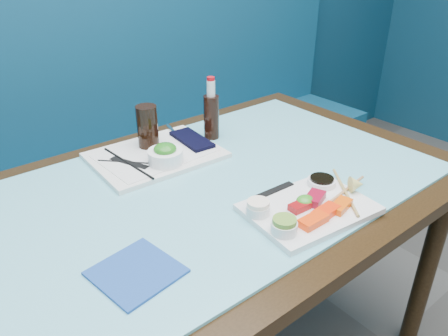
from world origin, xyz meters
TOP-DOWN VIEW (x-y plane):
  - booth_bench at (0.00, 2.29)m, footprint 3.00×0.56m
  - dining_table at (0.00, 1.45)m, footprint 1.40×0.90m
  - glass_top at (0.00, 1.45)m, footprint 1.22×0.76m
  - sashimi_plate at (0.09, 1.19)m, footprint 0.32×0.25m
  - salmon_left at (0.04, 1.13)m, footprint 0.07×0.04m
  - salmon_mid at (0.09, 1.14)m, footprint 0.08×0.04m
  - salmon_right at (0.14, 1.13)m, footprint 0.07×0.05m
  - tuna_left at (0.06, 1.19)m, footprint 0.05×0.03m
  - tuna_right at (0.11, 1.19)m, footprint 0.07×0.06m
  - seaweed_garnish at (0.08, 1.20)m, footprint 0.06×0.05m
  - ramekin_wasabi at (-0.04, 1.15)m, footprint 0.07×0.07m
  - wasabi_fill at (-0.04, 1.15)m, footprint 0.07×0.07m
  - ramekin_ginger at (-0.03, 1.24)m, footprint 0.06×0.06m
  - ginger_fill at (-0.03, 1.24)m, footprint 0.05×0.05m
  - soy_dish at (0.19, 1.24)m, footprint 0.08×0.08m
  - soy_fill at (0.19, 1.24)m, footprint 0.08×0.08m
  - lemon_wedge at (0.23, 1.16)m, footprint 0.05×0.06m
  - chopstick_sleeve at (0.07, 1.29)m, footprint 0.12×0.02m
  - wooden_chopstick_a at (0.20, 1.17)m, footprint 0.22×0.04m
  - wooden_chopstick_b at (0.21, 1.17)m, footprint 0.14×0.19m
  - serving_tray at (-0.05, 1.68)m, footprint 0.38×0.29m
  - paper_placemat at (-0.05, 1.68)m, footprint 0.33×0.24m
  - seaweed_bowl at (-0.06, 1.61)m, footprint 0.11×0.11m
  - seaweed_salad at (-0.06, 1.61)m, footprint 0.09×0.09m
  - cola_glass at (-0.04, 1.74)m, footprint 0.08×0.08m
  - navy_pouch at (0.08, 1.68)m, footprint 0.09×0.17m
  - fork at (0.08, 1.79)m, footprint 0.04×0.10m
  - black_chopstick_a at (-0.15, 1.67)m, footprint 0.03×0.26m
  - black_chopstick_b at (-0.14, 1.67)m, footprint 0.14×0.15m
  - tray_sleeve at (-0.15, 1.67)m, footprint 0.07×0.13m
  - cola_bottle_body at (0.17, 1.69)m, footprint 0.07×0.07m
  - cola_bottle_neck at (0.17, 1.69)m, footprint 0.04×0.04m
  - cola_bottle_cap at (0.17, 1.69)m, footprint 0.03×0.03m
  - blue_napkin at (-0.35, 1.26)m, footprint 0.18×0.18m

SIDE VIEW (x-z plane):
  - booth_bench at x=0.00m, z-range -0.21..0.96m
  - dining_table at x=0.00m, z-range 0.29..1.04m
  - glass_top at x=0.00m, z-range 0.75..0.76m
  - blue_napkin at x=-0.35m, z-range 0.76..0.76m
  - serving_tray at x=-0.05m, z-range 0.76..0.77m
  - sashimi_plate at x=0.09m, z-range 0.76..0.77m
  - paper_placemat at x=-0.05m, z-range 0.77..0.77m
  - tray_sleeve at x=-0.15m, z-range 0.77..0.78m
  - black_chopstick_b at x=-0.14m, z-range 0.77..0.78m
  - black_chopstick_a at x=-0.15m, z-range 0.77..0.78m
  - chopstick_sleeve at x=0.07m, z-range 0.77..0.78m
  - wooden_chopstick_a at x=0.20m, z-range 0.77..0.78m
  - wooden_chopstick_b at x=0.21m, z-range 0.77..0.78m
  - fork at x=0.08m, z-range 0.77..0.78m
  - navy_pouch at x=0.08m, z-range 0.77..0.79m
  - soy_dish at x=0.19m, z-range 0.77..0.79m
  - tuna_left at x=0.06m, z-range 0.77..0.79m
  - salmon_right at x=0.14m, z-range 0.77..0.79m
  - salmon_mid at x=0.09m, z-range 0.77..0.79m
  - salmon_left at x=0.04m, z-range 0.77..0.79m
  - tuna_right at x=0.11m, z-range 0.77..0.79m
  - ramekin_ginger at x=-0.03m, z-range 0.77..0.80m
  - seaweed_garnish at x=0.08m, z-range 0.77..0.80m
  - ramekin_wasabi at x=-0.04m, z-range 0.77..0.80m
  - soy_fill at x=0.19m, z-range 0.79..0.79m
  - seaweed_bowl at x=-0.06m, z-range 0.77..0.81m
  - lemon_wedge at x=0.23m, z-range 0.77..0.82m
  - ginger_fill at x=-0.03m, z-range 0.80..0.81m
  - wasabi_fill at x=-0.04m, z-range 0.80..0.81m
  - seaweed_salad at x=-0.06m, z-range 0.80..0.83m
  - cola_bottle_body at x=0.17m, z-range 0.76..0.90m
  - cola_glass at x=-0.04m, z-range 0.77..0.91m
  - cola_bottle_neck at x=0.17m, z-range 0.90..0.95m
  - cola_bottle_cap at x=0.17m, z-range 0.95..0.97m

